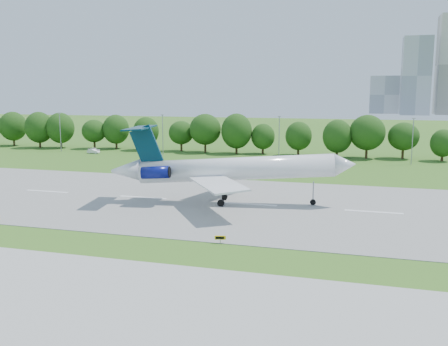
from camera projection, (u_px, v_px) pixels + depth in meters
ground at (62, 236)px, 66.24m from camera, size 600.00×600.00×0.00m
runway at (143, 198)px, 89.96m from camera, size 400.00×45.00×0.08m
tree_line at (236, 134)px, 152.54m from camera, size 288.40×8.40×10.40m
light_poles at (219, 136)px, 143.70m from camera, size 175.90×0.25×12.19m
skyline at (448, 77)px, 404.88m from camera, size 127.00×52.00×80.00m
airliner at (223, 168)px, 84.54m from camera, size 41.84×30.11×13.45m
taxi_sign_right at (220, 238)px, 62.87m from camera, size 1.43×0.50×1.01m
service_vehicle_a at (93, 151)px, 154.01m from camera, size 4.05×1.69×1.30m
service_vehicle_b at (94, 150)px, 158.52m from camera, size 4.03×2.35×1.29m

